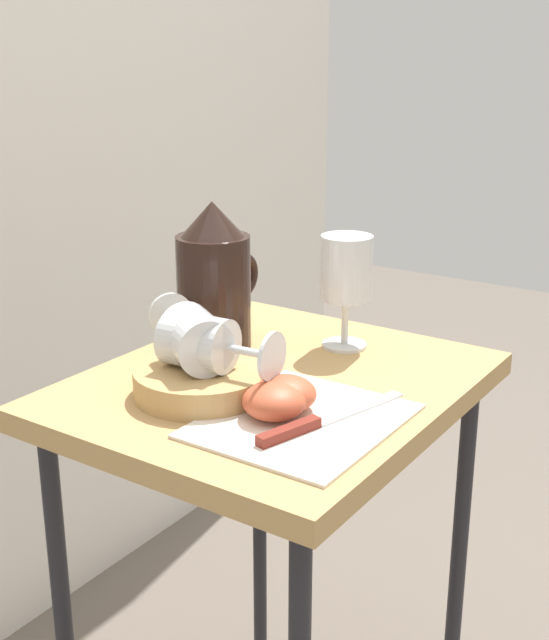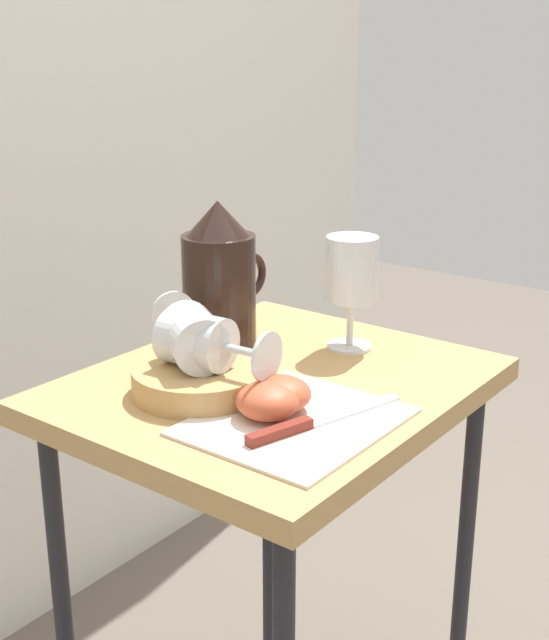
# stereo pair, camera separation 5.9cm
# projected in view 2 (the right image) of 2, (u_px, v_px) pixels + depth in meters

# --- Properties ---
(table) EXTENTS (0.53, 0.45, 0.69)m
(table) POSITION_uv_depth(u_px,v_px,m) (274.00, 432.00, 1.12)
(table) COLOR tan
(table) RESTS_ON ground_plane
(linen_napkin) EXTENTS (0.24, 0.20, 0.00)m
(linen_napkin) POSITION_uv_depth(u_px,v_px,m) (295.00, 421.00, 0.97)
(linen_napkin) COLOR silver
(linen_napkin) RESTS_ON table
(basket_tray) EXTENTS (0.17, 0.17, 0.03)m
(basket_tray) POSITION_uv_depth(u_px,v_px,m) (200.00, 380.00, 1.05)
(basket_tray) COLOR tan
(basket_tray) RESTS_ON table
(pitcher) EXTENTS (0.16, 0.10, 0.21)m
(pitcher) POSITION_uv_depth(u_px,v_px,m) (220.00, 288.00, 1.20)
(pitcher) COLOR black
(pitcher) RESTS_ON table
(wine_glass_upright) EXTENTS (0.07, 0.07, 0.16)m
(wine_glass_upright) POSITION_uv_depth(u_px,v_px,m) (351.00, 275.00, 1.18)
(wine_glass_upright) COLOR silver
(wine_glass_upright) RESTS_ON table
(wine_glass_tipped_near) EXTENTS (0.14, 0.16, 0.07)m
(wine_glass_tipped_near) POSITION_uv_depth(u_px,v_px,m) (193.00, 336.00, 1.04)
(wine_glass_tipped_near) COLOR silver
(wine_glass_tipped_near) RESTS_ON basket_tray
(wine_glass_tipped_far) EXTENTS (0.08, 0.15, 0.07)m
(wine_glass_tipped_far) POSITION_uv_depth(u_px,v_px,m) (200.00, 341.00, 1.03)
(wine_glass_tipped_far) COLOR silver
(wine_glass_tipped_far) RESTS_ON basket_tray
(apple_half_left) EXTENTS (0.07, 0.07, 0.04)m
(apple_half_left) POSITION_uv_depth(u_px,v_px,m) (280.00, 394.00, 0.99)
(apple_half_left) COLOR #C15133
(apple_half_left) RESTS_ON linen_napkin
(apple_half_right) EXTENTS (0.07, 0.07, 0.04)m
(apple_half_right) POSITION_uv_depth(u_px,v_px,m) (268.00, 401.00, 0.97)
(apple_half_right) COLOR #C15133
(apple_half_right) RESTS_ON linen_napkin
(knife) EXTENTS (0.22, 0.07, 0.01)m
(knife) POSITION_uv_depth(u_px,v_px,m) (304.00, 425.00, 0.95)
(knife) COLOR silver
(knife) RESTS_ON linen_napkin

